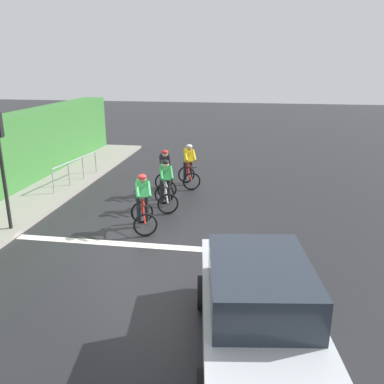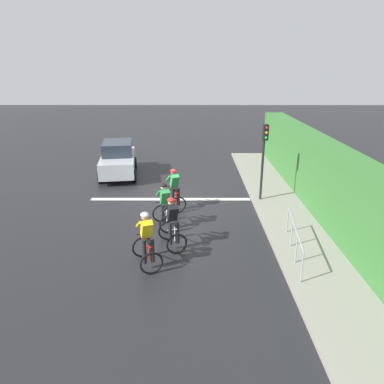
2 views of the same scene
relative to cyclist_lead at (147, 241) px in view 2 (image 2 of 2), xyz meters
The scene contains 12 objects.
ground_plane 5.53m from the cyclist_lead, 93.61° to the right, with size 80.00×80.00×0.00m, color black.
sidewalk_kerb 6.35m from the cyclist_lead, 146.78° to the right, with size 2.80×20.73×0.12m, color gray.
stone_wall_low 7.10m from the cyclist_lead, 150.77° to the right, with size 0.44×20.73×0.42m, color gray.
hedge_wall 7.37m from the cyclist_lead, 151.92° to the right, with size 1.10×20.73×2.76m, color #387533.
road_marking_stop_line 5.61m from the cyclist_lead, 93.56° to the right, with size 7.00×0.30×0.01m, color silver.
cyclist_lead is the anchor object (origin of this frame).
cyclist_second 1.34m from the cyclist_lead, 120.00° to the right, with size 1.00×1.25×1.66m.
cyclist_mid 2.64m from the cyclist_lead, 96.97° to the right, with size 1.00×1.24×1.66m.
cyclist_fourth 4.47m from the cyclist_lead, 97.41° to the right, with size 1.02×1.25×1.66m.
car_silver 9.65m from the cyclist_lead, 74.06° to the right, with size 2.32×4.30×1.76m.
traffic_light_near_crossing 6.87m from the cyclist_lead, 129.18° to the right, with size 0.23×0.31×3.34m.
pedestrian_railing_kerbside 4.41m from the cyclist_lead, behind, with size 0.43×3.08×1.03m.
Camera 2 is at (-0.97, 14.60, 5.54)m, focal length 33.38 mm.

